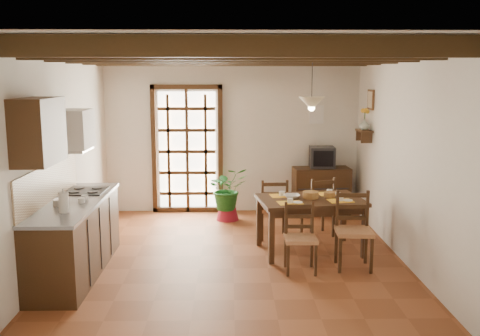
{
  "coord_description": "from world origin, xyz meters",
  "views": [
    {
      "loc": [
        -0.04,
        -6.99,
        2.43
      ],
      "look_at": [
        0.1,
        0.4,
        1.15
      ],
      "focal_mm": 40.0,
      "sensor_mm": 36.0,
      "label": 1
    }
  ],
  "objects_px": {
    "chair_far_right": "(318,217)",
    "sideboard": "(321,191)",
    "kitchen_counter": "(75,236)",
    "chair_far_left": "(273,219)",
    "chair_near_right": "(353,245)",
    "dining_table": "(310,205)",
    "potted_plant": "(227,187)",
    "crt_tv": "(322,157)",
    "pendant_lamp": "(312,102)",
    "chair_near_left": "(300,250)"
  },
  "relations": [
    {
      "from": "kitchen_counter",
      "to": "chair_near_left",
      "type": "distance_m",
      "value": 2.8
    },
    {
      "from": "chair_far_left",
      "to": "crt_tv",
      "type": "bearing_deg",
      "value": -126.52
    },
    {
      "from": "sideboard",
      "to": "crt_tv",
      "type": "height_order",
      "value": "crt_tv"
    },
    {
      "from": "dining_table",
      "to": "potted_plant",
      "type": "xyz_separation_m",
      "value": [
        -1.16,
        1.69,
        -0.09
      ]
    },
    {
      "from": "kitchen_counter",
      "to": "dining_table",
      "type": "distance_m",
      "value": 3.13
    },
    {
      "from": "crt_tv",
      "to": "potted_plant",
      "type": "xyz_separation_m",
      "value": [
        -1.66,
        -0.36,
        -0.46
      ]
    },
    {
      "from": "chair_near_right",
      "to": "sideboard",
      "type": "relative_size",
      "value": 0.99
    },
    {
      "from": "chair_near_left",
      "to": "potted_plant",
      "type": "distance_m",
      "value": 2.64
    },
    {
      "from": "dining_table",
      "to": "chair_far_left",
      "type": "bearing_deg",
      "value": 116.17
    },
    {
      "from": "chair_near_right",
      "to": "crt_tv",
      "type": "relative_size",
      "value": 2.23
    },
    {
      "from": "chair_far_right",
      "to": "crt_tv",
      "type": "relative_size",
      "value": 2.1
    },
    {
      "from": "crt_tv",
      "to": "potted_plant",
      "type": "height_order",
      "value": "potted_plant"
    },
    {
      "from": "chair_near_left",
      "to": "chair_near_right",
      "type": "relative_size",
      "value": 0.88
    },
    {
      "from": "chair_far_left",
      "to": "dining_table",
      "type": "bearing_deg",
      "value": 123.12
    },
    {
      "from": "chair_far_right",
      "to": "potted_plant",
      "type": "relative_size",
      "value": 0.49
    },
    {
      "from": "chair_far_right",
      "to": "pendant_lamp",
      "type": "xyz_separation_m",
      "value": [
        -0.24,
        -0.66,
        1.79
      ]
    },
    {
      "from": "chair_far_right",
      "to": "sideboard",
      "type": "xyz_separation_m",
      "value": [
        0.26,
        1.29,
        0.13
      ]
    },
    {
      "from": "chair_far_right",
      "to": "kitchen_counter",
      "type": "bearing_deg",
      "value": 7.63
    },
    {
      "from": "chair_near_left",
      "to": "potted_plant",
      "type": "height_order",
      "value": "potted_plant"
    },
    {
      "from": "pendant_lamp",
      "to": "dining_table",
      "type": "bearing_deg",
      "value": -90.0
    },
    {
      "from": "kitchen_counter",
      "to": "chair_near_right",
      "type": "relative_size",
      "value": 2.3
    },
    {
      "from": "chair_far_left",
      "to": "pendant_lamp",
      "type": "bearing_deg",
      "value": 127.7
    },
    {
      "from": "dining_table",
      "to": "chair_far_left",
      "type": "distance_m",
      "value": 0.88
    },
    {
      "from": "dining_table",
      "to": "chair_near_left",
      "type": "xyz_separation_m",
      "value": [
        -0.23,
        -0.76,
        -0.39
      ]
    },
    {
      "from": "chair_far_left",
      "to": "kitchen_counter",
      "type": "bearing_deg",
      "value": 27.14
    },
    {
      "from": "chair_near_right",
      "to": "crt_tv",
      "type": "bearing_deg",
      "value": 92.4
    },
    {
      "from": "chair_near_right",
      "to": "kitchen_counter",
      "type": "bearing_deg",
      "value": -174.74
    },
    {
      "from": "dining_table",
      "to": "potted_plant",
      "type": "distance_m",
      "value": 2.05
    },
    {
      "from": "kitchen_counter",
      "to": "chair_far_left",
      "type": "relative_size",
      "value": 2.45
    },
    {
      "from": "dining_table",
      "to": "chair_near_right",
      "type": "bearing_deg",
      "value": -63.72
    },
    {
      "from": "kitchen_counter",
      "to": "pendant_lamp",
      "type": "height_order",
      "value": "pendant_lamp"
    },
    {
      "from": "chair_near_right",
      "to": "chair_far_left",
      "type": "bearing_deg",
      "value": 128.4
    },
    {
      "from": "crt_tv",
      "to": "pendant_lamp",
      "type": "relative_size",
      "value": 0.52
    },
    {
      "from": "chair_far_left",
      "to": "chair_far_right",
      "type": "bearing_deg",
      "value": -173.05
    },
    {
      "from": "crt_tv",
      "to": "potted_plant",
      "type": "bearing_deg",
      "value": -165.53
    },
    {
      "from": "kitchen_counter",
      "to": "chair_far_right",
      "type": "distance_m",
      "value": 3.61
    },
    {
      "from": "chair_far_left",
      "to": "sideboard",
      "type": "distance_m",
      "value": 1.7
    },
    {
      "from": "sideboard",
      "to": "pendant_lamp",
      "type": "relative_size",
      "value": 1.16
    },
    {
      "from": "dining_table",
      "to": "chair_near_right",
      "type": "height_order",
      "value": "chair_near_right"
    },
    {
      "from": "sideboard",
      "to": "kitchen_counter",
      "type": "bearing_deg",
      "value": -145.39
    },
    {
      "from": "chair_far_right",
      "to": "sideboard",
      "type": "distance_m",
      "value": 1.32
    },
    {
      "from": "kitchen_counter",
      "to": "pendant_lamp",
      "type": "relative_size",
      "value": 2.66
    },
    {
      "from": "kitchen_counter",
      "to": "chair_far_left",
      "type": "height_order",
      "value": "kitchen_counter"
    },
    {
      "from": "chair_near_right",
      "to": "chair_far_left",
      "type": "xyz_separation_m",
      "value": [
        -0.92,
        1.31,
        -0.02
      ]
    },
    {
      "from": "pendant_lamp",
      "to": "chair_far_left",
      "type": "bearing_deg",
      "value": 129.61
    },
    {
      "from": "chair_far_left",
      "to": "chair_far_right",
      "type": "height_order",
      "value": "chair_far_right"
    },
    {
      "from": "chair_far_left",
      "to": "crt_tv",
      "type": "relative_size",
      "value": 2.09
    },
    {
      "from": "kitchen_counter",
      "to": "chair_near_left",
      "type": "relative_size",
      "value": 2.62
    },
    {
      "from": "kitchen_counter",
      "to": "crt_tv",
      "type": "bearing_deg",
      "value": 38.63
    },
    {
      "from": "kitchen_counter",
      "to": "potted_plant",
      "type": "xyz_separation_m",
      "value": [
        1.87,
        2.46,
        0.1
      ]
    }
  ]
}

